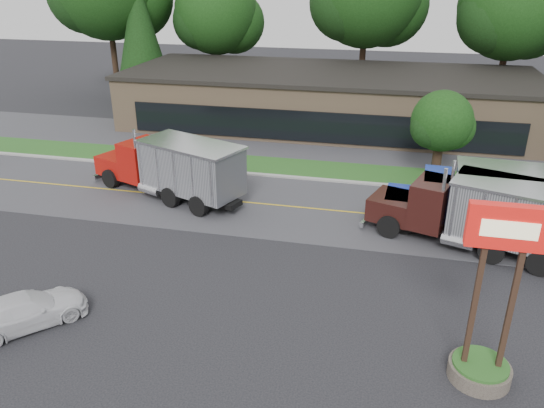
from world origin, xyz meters
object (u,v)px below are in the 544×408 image
at_px(bilo_sign, 489,325).
at_px(dump_truck_red, 174,166).
at_px(rally_car, 25,311).
at_px(dump_truck_maroon, 485,212).
at_px(dump_truck_blue, 480,198).

bearing_deg(bilo_sign, dump_truck_red, 142.44).
bearing_deg(dump_truck_red, rally_car, 108.31).
bearing_deg(rally_car, dump_truck_maroon, -107.79).
height_order(bilo_sign, dump_truck_maroon, bilo_sign).
relative_size(bilo_sign, dump_truck_maroon, 0.63).
distance_m(dump_truck_maroon, rally_car, 19.23).
bearing_deg(dump_truck_red, dump_truck_maroon, -167.25).
xyz_separation_m(bilo_sign, rally_car, (-15.50, -0.80, -1.40)).
bearing_deg(bilo_sign, rally_car, -177.05).
bearing_deg(dump_truck_maroon, bilo_sign, 101.57).
relative_size(dump_truck_maroon, rally_car, 2.23).
distance_m(bilo_sign, rally_car, 15.58).
bearing_deg(bilo_sign, dump_truck_maroon, 83.24).
xyz_separation_m(dump_truck_blue, rally_car, (-16.56, -11.36, -1.18)).
relative_size(bilo_sign, dump_truck_red, 0.61).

